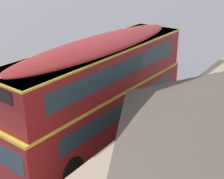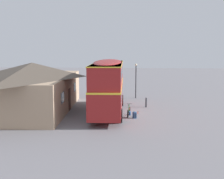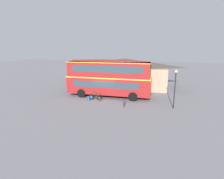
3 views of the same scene
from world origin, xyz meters
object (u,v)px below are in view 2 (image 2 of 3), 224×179
(double_decker_bus, at_px, (108,84))
(backpack_on_ground, at_px, (135,115))
(touring_bicycle, at_px, (129,112))
(street_lamp, at_px, (136,77))
(water_bottle_red_squeeze, at_px, (138,113))
(kerb_bollard, at_px, (146,102))

(double_decker_bus, xyz_separation_m, backpack_on_ground, (-1.86, -2.39, -2.35))
(touring_bicycle, bearing_deg, street_lamp, -4.09)
(backpack_on_ground, bearing_deg, water_bottle_red_squeeze, -10.63)
(touring_bicycle, xyz_separation_m, street_lamp, (9.10, -0.65, 2.18))
(kerb_bollard, bearing_deg, street_lamp, 10.99)
(touring_bicycle, bearing_deg, water_bottle_red_squeeze, -38.52)
(backpack_on_ground, height_order, street_lamp, street_lamp)
(water_bottle_red_squeeze, bearing_deg, backpack_on_ground, 169.37)
(backpack_on_ground, xyz_separation_m, water_bottle_red_squeeze, (1.66, -0.31, -0.19))
(double_decker_bus, bearing_deg, backpack_on_ground, -127.86)
(double_decker_bus, distance_m, kerb_bollard, 4.99)
(double_decker_bus, height_order, kerb_bollard, double_decker_bus)
(touring_bicycle, distance_m, kerb_bollard, 4.29)
(touring_bicycle, relative_size, kerb_bollard, 1.75)
(double_decker_bus, relative_size, backpack_on_ground, 18.62)
(touring_bicycle, distance_m, water_bottle_red_squeeze, 1.30)
(water_bottle_red_squeeze, bearing_deg, street_lamp, 1.02)
(water_bottle_red_squeeze, distance_m, street_lamp, 8.47)
(street_lamp, xyz_separation_m, kerb_bollard, (-5.14, -1.00, -2.06))
(backpack_on_ground, height_order, kerb_bollard, kerb_bollard)
(kerb_bollard, bearing_deg, touring_bicycle, 157.41)
(street_lamp, bearing_deg, water_bottle_red_squeeze, -178.98)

